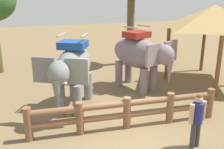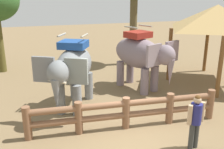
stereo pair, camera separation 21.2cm
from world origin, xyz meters
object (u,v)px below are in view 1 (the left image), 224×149
at_px(thatched_shelter, 214,18).
at_px(elephant_center, 140,55).
at_px(tourist_woman_in_black, 197,117).
at_px(elephant_near_left, 72,69).
at_px(log_fence, 127,111).

bearing_deg(thatched_shelter, elephant_center, 176.28).
distance_m(tourist_woman_in_black, thatched_shelter, 6.58).
xyz_separation_m(elephant_near_left, thatched_shelter, (6.88, 0.80, 1.56)).
xyz_separation_m(tourist_woman_in_black, thatched_shelter, (4.21, 4.55, 2.20)).
distance_m(log_fence, elephant_center, 3.81).
relative_size(elephant_center, tourist_woman_in_black, 2.12).
relative_size(tourist_woman_in_black, thatched_shelter, 0.34).
xyz_separation_m(elephant_center, tourist_woman_in_black, (-0.57, -4.79, -0.68)).
height_order(log_fence, tourist_woman_in_black, tourist_woman_in_black).
relative_size(log_fence, elephant_center, 1.85).
relative_size(log_fence, thatched_shelter, 1.35).
bearing_deg(tourist_woman_in_black, thatched_shelter, 47.22).
bearing_deg(thatched_shelter, tourist_woman_in_black, -132.78).
xyz_separation_m(elephant_center, thatched_shelter, (3.65, -0.24, 1.52)).
bearing_deg(thatched_shelter, log_fence, -152.69).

